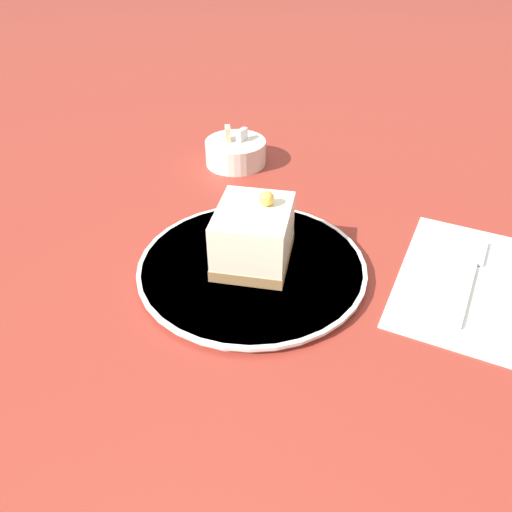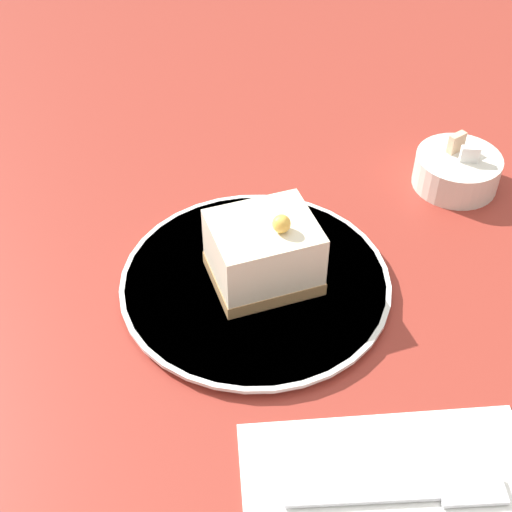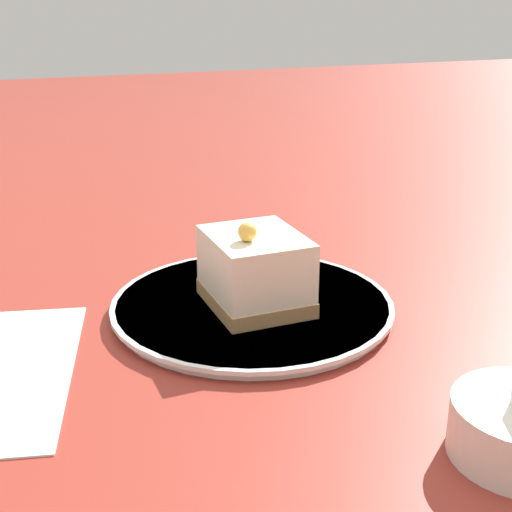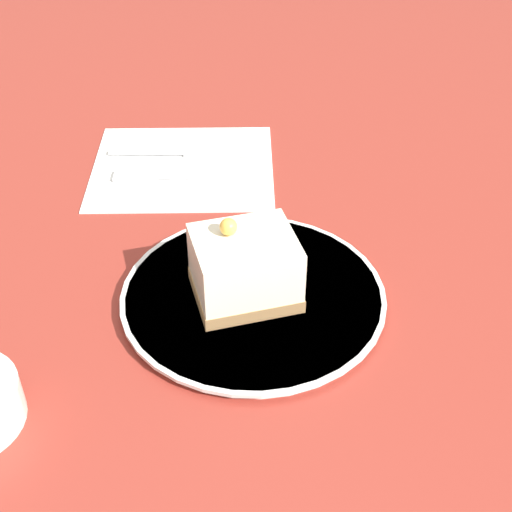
% 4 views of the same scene
% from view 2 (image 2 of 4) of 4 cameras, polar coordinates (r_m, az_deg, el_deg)
% --- Properties ---
extents(ground_plane, '(4.00, 4.00, 0.00)m').
position_cam_2_polar(ground_plane, '(0.69, 2.48, -1.92)').
color(ground_plane, maroon).
extents(plate, '(0.26, 0.26, 0.01)m').
position_cam_2_polar(plate, '(0.68, -0.17, -1.90)').
color(plate, silver).
rests_on(plate, ground_plane).
extents(cake_slice, '(0.08, 0.10, 0.08)m').
position_cam_2_polar(cake_slice, '(0.65, 0.56, 0.41)').
color(cake_slice, '#9E7547').
rests_on(cake_slice, plate).
extents(fork, '(0.06, 0.16, 0.00)m').
position_cam_2_polar(fork, '(0.56, 12.64, -18.11)').
color(fork, silver).
rests_on(fork, napkin).
extents(sugar_bowl, '(0.09, 0.09, 0.06)m').
position_cam_2_polar(sugar_bowl, '(0.82, 15.76, 6.61)').
color(sugar_bowl, silver).
rests_on(sugar_bowl, ground_plane).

